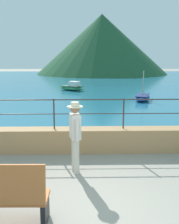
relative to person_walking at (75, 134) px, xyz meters
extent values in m
plane|color=gray|center=(0.36, -1.71, -0.98)|extent=(120.00, 120.00, 0.00)
cube|color=tan|center=(0.36, 1.49, -0.63)|extent=(20.00, 0.56, 0.70)
cylinder|color=#383330|center=(-0.66, 1.49, 0.17)|extent=(0.04, 0.04, 0.90)
cylinder|color=#383330|center=(1.38, 1.49, 0.17)|extent=(0.04, 0.04, 0.90)
cylinder|color=#383330|center=(0.36, 1.49, 0.59)|extent=(18.40, 0.04, 0.04)
cylinder|color=#383330|center=(0.36, 1.49, 0.17)|extent=(18.40, 0.03, 0.03)
cube|color=#236B89|center=(0.36, 24.13, -0.95)|extent=(64.00, 44.32, 0.06)
cone|color=#1E4C2D|center=(3.22, 39.04, 3.81)|extent=(21.50, 21.50, 9.58)
cube|color=black|center=(-0.46, -2.05, -0.76)|extent=(0.09, 0.47, 0.43)
cylinder|color=beige|center=(-0.02, 0.09, -0.55)|extent=(0.15, 0.15, 0.86)
cylinder|color=beige|center=(0.02, -0.09, -0.55)|extent=(0.15, 0.15, 0.86)
cube|color=beige|center=(0.00, 0.00, 0.18)|extent=(0.30, 0.40, 0.60)
cylinder|color=beige|center=(-0.06, 0.23, 0.14)|extent=(0.09, 0.09, 0.52)
cylinder|color=beige|center=(0.06, -0.23, 0.14)|extent=(0.09, 0.09, 0.52)
sphere|color=#9E7051|center=(0.00, 0.00, 0.61)|extent=(0.22, 0.22, 0.22)
cylinder|color=beige|center=(0.00, 0.00, 0.66)|extent=(0.38, 0.38, 0.02)
cylinder|color=beige|center=(0.00, 0.00, 0.72)|extent=(0.20, 0.20, 0.10)
ellipsoid|color=#2D4C9E|center=(3.98, 10.70, -0.74)|extent=(1.53, 2.46, 0.36)
cube|color=navy|center=(3.98, 10.70, -0.59)|extent=(1.27, 1.98, 0.06)
cylinder|color=#B2A899|center=(4.01, 10.80, 0.20)|extent=(0.06, 0.06, 1.51)
ellipsoid|color=#338C59|center=(-0.77, 16.06, -0.74)|extent=(2.41, 2.04, 0.36)
cube|color=#1C4D31|center=(-0.77, 16.06, -0.59)|extent=(1.95, 1.67, 0.06)
cube|color=silver|center=(-0.57, 15.92, -0.36)|extent=(1.02, 0.97, 0.40)
camera|label=1|loc=(0.20, -6.21, 1.81)|focal=43.04mm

